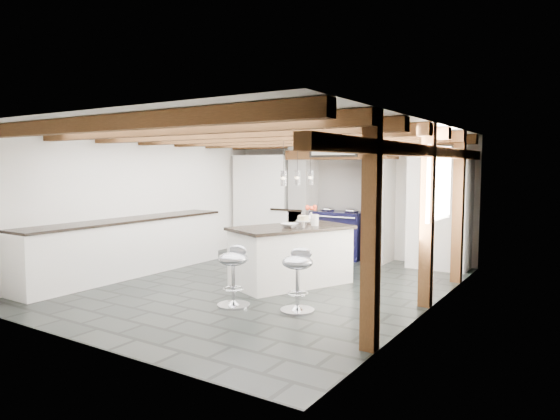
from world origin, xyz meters
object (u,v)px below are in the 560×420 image
Objects in this scene: kitchen_island at (291,255)px; bar_stool_near at (298,272)px; bar_stool_far at (234,269)px; range_cooker at (339,234)px.

bar_stool_near is (0.79, -1.15, 0.03)m from kitchen_island.
kitchen_island is 2.57× the size of bar_stool_near.
kitchen_island is at bearing 104.12° from bar_stool_near.
kitchen_island is 1.39m from bar_stool_far.
range_cooker is at bearing 94.29° from bar_stool_far.
kitchen_island is at bearing -80.91° from range_cooker.
range_cooker is 3.81m from bar_stool_far.
range_cooker is 0.50× the size of kitchen_island.
range_cooker is 3.74m from bar_stool_near.
range_cooker reaches higher than bar_stool_far.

